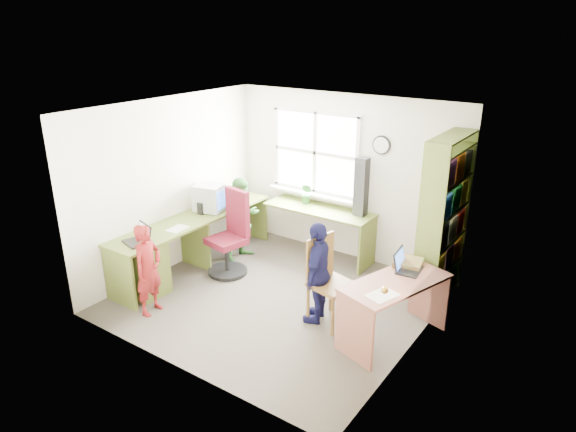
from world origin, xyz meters
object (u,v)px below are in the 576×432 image
at_px(l_desk, 185,249).
at_px(bookshelf, 443,225).
at_px(crt_monitor, 210,198).
at_px(laptop_left, 139,238).
at_px(laptop_right, 405,265).
at_px(person_red, 148,270).
at_px(person_green, 243,219).
at_px(right_desk, 395,297).
at_px(wooden_chair, 327,277).
at_px(swivel_chair, 231,238).
at_px(potted_plant, 307,194).
at_px(person_navy, 318,272).
at_px(cd_tower, 361,187).

height_order(l_desk, bookshelf, bookshelf).
height_order(crt_monitor, laptop_left, crt_monitor).
height_order(laptop_right, person_red, person_red).
bearing_deg(bookshelf, person_green, -170.69).
relative_size(laptop_left, person_green, 0.32).
bearing_deg(laptop_right, right_desk, 178.90).
height_order(wooden_chair, person_green, person_green).
distance_m(swivel_chair, potted_plant, 1.36).
xyz_separation_m(l_desk, person_navy, (1.97, 0.17, 0.16)).
xyz_separation_m(right_desk, crt_monitor, (-3.06, 0.43, 0.43)).
bearing_deg(person_red, crt_monitor, 6.60).
height_order(wooden_chair, cd_tower, cd_tower).
distance_m(right_desk, person_red, 2.87).
relative_size(l_desk, wooden_chair, 2.83).
relative_size(swivel_chair, person_navy, 0.96).
relative_size(laptop_left, potted_plant, 1.23).
bearing_deg(laptop_left, crt_monitor, 107.74).
xyz_separation_m(wooden_chair, potted_plant, (-1.29, 1.56, 0.34)).
bearing_deg(crt_monitor, person_green, 25.08).
relative_size(swivel_chair, laptop_right, 3.29).
xyz_separation_m(l_desk, laptop_right, (2.85, 0.60, 0.32)).
bearing_deg(l_desk, person_green, 80.03).
distance_m(l_desk, person_navy, 1.99).
distance_m(bookshelf, laptop_left, 3.74).
bearing_deg(laptop_right, potted_plant, 54.25).
xyz_separation_m(l_desk, bookshelf, (2.96, 1.47, 0.55)).
bearing_deg(swivel_chair, person_navy, -1.85).
distance_m(swivel_chair, laptop_left, 1.29).
bearing_deg(l_desk, cd_tower, 47.14).
height_order(person_green, person_navy, person_green).
relative_size(l_desk, person_red, 2.61).
distance_m(potted_plant, person_red, 2.68).
bearing_deg(cd_tower, l_desk, -130.22).
bearing_deg(potted_plant, laptop_right, -29.55).
height_order(laptop_left, potted_plant, potted_plant).
xyz_separation_m(bookshelf, wooden_chair, (-0.88, -1.25, -0.44)).
relative_size(right_desk, crt_monitor, 2.90).
relative_size(swivel_chair, crt_monitor, 2.52).
bearing_deg(laptop_right, laptop_left, 105.95).
bearing_deg(person_navy, swivel_chair, -118.30).
relative_size(bookshelf, person_green, 1.71).
distance_m(swivel_chair, cd_tower, 1.94).
relative_size(bookshelf, crt_monitor, 4.47).
xyz_separation_m(right_desk, wooden_chair, (-0.80, -0.08, 0.04)).
height_order(person_red, person_green, person_green).
bearing_deg(person_navy, wooden_chair, 97.11).
xyz_separation_m(l_desk, laptop_left, (-0.14, -0.61, 0.35)).
relative_size(swivel_chair, person_green, 0.96).
bearing_deg(crt_monitor, wooden_chair, -26.07).
relative_size(wooden_chair, person_navy, 0.85).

